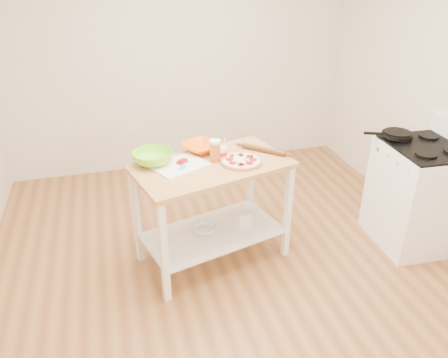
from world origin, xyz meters
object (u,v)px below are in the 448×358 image
Objects in this scene: gas_stove at (416,195)px; spatula at (184,165)px; orange_bowl at (201,147)px; pizza at (241,161)px; yogurt_tub at (222,153)px; knife at (152,162)px; shelf_bin at (242,219)px; cutting_board at (179,165)px; green_bowl at (153,158)px; shelf_glass_bowl at (204,229)px; rolling_pin at (264,150)px; prep_island at (212,192)px; skillet at (396,134)px; beer_pint at (215,150)px.

gas_stove is 2.08m from spatula.
pizza is at bearing -49.83° from orange_bowl.
yogurt_tub is at bearing 173.25° from gas_stove.
shelf_bin is at bearing -37.18° from knife.
green_bowl is (-0.19, 0.10, 0.04)m from cutting_board.
spatula is 0.49× the size of orange_bowl.
shelf_glass_bowl is (-0.04, -0.24, -0.64)m from orange_bowl.
rolling_pin is (0.72, 0.07, 0.01)m from cutting_board.
prep_island is 0.35m from pizza.
orange_bowl is (0.42, 0.15, 0.02)m from knife.
knife is 0.56m from yogurt_tub.
green_bowl is (-0.67, 0.17, 0.03)m from pizza.
orange_bowl reaches higher than spatula.
shelf_bin is at bearing 9.19° from prep_island.
spatula is at bearing 176.66° from gas_stove.
green_bowl is at bearing 163.43° from prep_island.
skillet reaches higher than pizza.
gas_stove is 2.90× the size of rolling_pin.
shelf_glass_bowl is at bearing -29.45° from cutting_board.
knife is 1.30× the size of yogurt_tub.
beer_pint is at bearing -34.82° from spatula.
shelf_glass_bowl is at bearing -175.92° from shelf_bin.
beer_pint is (0.49, -0.07, 0.07)m from knife.
pizza reaches higher than rolling_pin.
shelf_glass_bowl is at bearing 168.89° from pizza.
gas_stove reaches higher than shelf_glass_bowl.
rolling_pin reaches higher than cutting_board.
knife is 1.15× the size of shelf_glass_bowl.
rolling_pin is at bearing -1.62° from green_bowl.
yogurt_tub reaches higher than skillet.
cutting_board is at bearing -158.33° from skillet.
spatula is at bearing -126.41° from orange_bowl.
gas_stove reaches higher than orange_bowl.
orange_bowl is 0.23m from beer_pint.
prep_island is 0.43m from shelf_bin.
shelf_bin reaches higher than shelf_glass_bowl.
cutting_board is 0.30m from beer_pint.
spatula is 0.69× the size of shelf_glass_bowl.
shelf_glass_bowl is (0.15, 0.02, -0.62)m from spatula.
gas_stove is (1.79, -0.22, -0.18)m from prep_island.
prep_island is at bearing -16.57° from green_bowl.
cutting_board is 0.64m from shelf_glass_bowl.
knife is at bearing 165.71° from shelf_glass_bowl.
skillet is 1.37× the size of orange_bowl.
knife is 0.82× the size of orange_bowl.
yogurt_tub is (0.54, -0.06, 0.00)m from green_bowl.
gas_stove is 6.35× the size of beer_pint.
shelf_bin is at bearing -40.67° from spatula.
prep_island is 0.55m from rolling_pin.
knife is 0.74m from shelf_glass_bowl.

